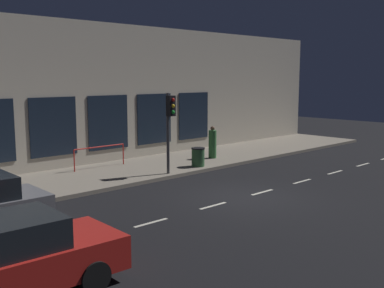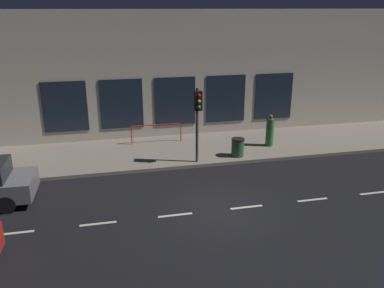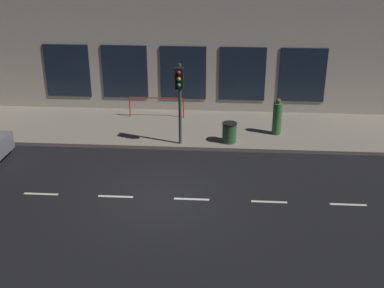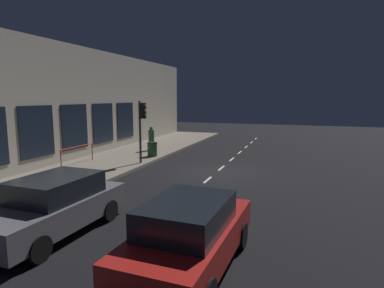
# 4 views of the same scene
# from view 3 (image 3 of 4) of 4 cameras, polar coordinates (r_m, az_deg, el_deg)

# --- Properties ---
(ground_plane) EXTENTS (60.00, 60.00, 0.00)m
(ground_plane) POSITION_cam_3_polar(r_m,az_deg,el_deg) (17.06, -3.41, -6.18)
(ground_plane) COLOR black
(sidewalk) EXTENTS (4.50, 32.00, 0.15)m
(sidewalk) POSITION_cam_3_polar(r_m,az_deg,el_deg) (22.64, -1.46, 1.81)
(sidewalk) COLOR gray
(sidewalk) RESTS_ON ground
(building_facade) EXTENTS (0.65, 32.00, 6.70)m
(building_facade) POSITION_cam_3_polar(r_m,az_deg,el_deg) (24.12, -0.97, 11.28)
(building_facade) COLOR beige
(building_facade) RESTS_ON ground
(lane_centre_line) EXTENTS (0.12, 27.20, 0.01)m
(lane_centre_line) POSITION_cam_3_polar(r_m,az_deg,el_deg) (16.97, -0.04, -6.30)
(lane_centre_line) COLOR beige
(lane_centre_line) RESTS_ON ground
(traffic_light) EXTENTS (0.47, 0.32, 3.38)m
(traffic_light) POSITION_cam_3_polar(r_m,az_deg,el_deg) (19.92, -1.44, 6.28)
(traffic_light) COLOR #424244
(traffic_light) RESTS_ON sidewalk
(pedestrian_0) EXTENTS (0.41, 0.41, 1.61)m
(pedestrian_0) POSITION_cam_3_polar(r_m,az_deg,el_deg) (21.88, 9.68, 2.94)
(pedestrian_0) COLOR #336B38
(pedestrian_0) RESTS_ON sidewalk
(trash_bin) EXTENTS (0.61, 0.61, 0.86)m
(trash_bin) POSITION_cam_3_polar(r_m,az_deg,el_deg) (20.88, 4.28, 1.32)
(trash_bin) COLOR #2D5633
(trash_bin) RESTS_ON sidewalk
(red_railing) EXTENTS (0.05, 2.60, 0.97)m
(red_railing) POSITION_cam_3_polar(r_m,az_deg,el_deg) (23.60, -4.08, 4.79)
(red_railing) COLOR red
(red_railing) RESTS_ON sidewalk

